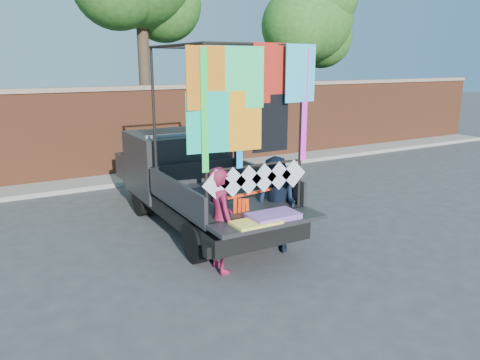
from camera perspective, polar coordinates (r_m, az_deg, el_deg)
ground at (r=8.23m, az=1.19°, el=-9.27°), size 90.00×90.00×0.00m
brick_wall at (r=14.16m, az=-13.56°, el=5.89°), size 30.00×0.45×2.61m
curb at (r=13.73m, az=-12.42°, el=0.32°), size 30.00×1.20×0.12m
tree_right at (r=18.58m, az=8.74°, el=18.60°), size 4.20×3.30×6.62m
pickup_truck at (r=10.02m, az=-6.43°, el=0.36°), size 2.25×5.66×3.56m
woman at (r=7.42m, az=-2.43°, el=-4.87°), size 0.44×0.64×1.71m
man at (r=8.25m, az=4.46°, el=-2.99°), size 0.85×0.97×1.69m
streamer_bundle at (r=7.72m, az=0.59°, el=-3.10°), size 0.94×0.18×0.65m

